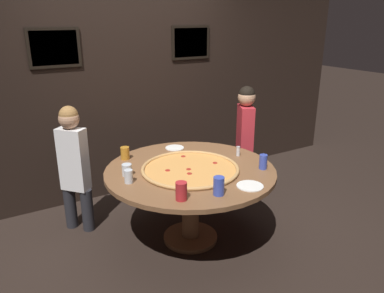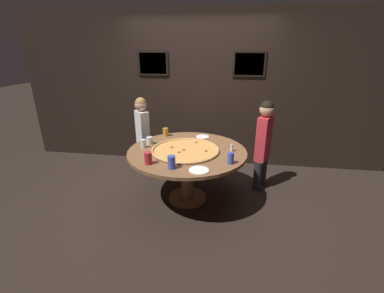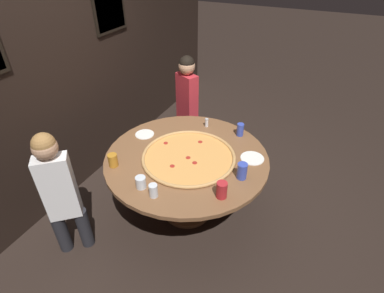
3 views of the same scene
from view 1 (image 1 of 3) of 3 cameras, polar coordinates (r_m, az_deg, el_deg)
The scene contains 15 objects.
ground_plane at distance 3.75m, azimuth -0.24°, elevation -13.86°, with size 24.00×24.00×0.00m, color black.
back_wall at distance 4.45m, azimuth -9.47°, elevation 9.32°, with size 6.40×0.08×2.60m.
dining_table at distance 3.46m, azimuth -0.26°, elevation -5.42°, with size 1.55×1.55×0.74m.
giant_pizza at distance 3.37m, azimuth -0.27°, elevation -3.40°, with size 0.89×0.89×0.03m.
drink_cup_beside_pizza at distance 2.82m, azimuth -1.65°, elevation -6.81°, with size 0.09×0.09×0.14m, color #B22328.
drink_cup_centre_back at distance 3.29m, azimuth -9.89°, elevation -3.54°, with size 0.09×0.09×0.10m, color silver.
drink_cup_by_shaker at distance 2.90m, azimuth 4.10°, elevation -6.02°, with size 0.09×0.09×0.15m, color #384CB7.
drink_cup_far_right at distance 3.67m, azimuth -10.17°, elevation -1.00°, with size 0.09×0.09×0.12m, color #BC7A23.
drink_cup_front_edge at distance 3.44m, azimuth 10.79°, elevation -2.31°, with size 0.07×0.07×0.13m, color #384CB7.
drink_cup_near_right at distance 3.15m, azimuth -9.65°, elevation -4.51°, with size 0.07×0.07×0.11m, color silver.
white_plate_near_front at distance 3.93m, azimuth -2.66°, elevation -0.20°, with size 0.20×0.20×0.01m, color white.
white_plate_left_side at distance 3.10m, azimuth 8.82°, elevation -5.96°, with size 0.22×0.22×0.01m, color white.
condiment_shaker at distance 3.73m, azimuth 7.05°, elevation -0.71°, with size 0.04×0.04×0.10m.
diner_side_left at distance 3.78m, azimuth -17.58°, elevation -2.26°, with size 0.30×0.32×1.27m.
diner_centre_back at distance 4.35m, azimuth 8.06°, elevation 1.65°, with size 0.25×0.35×1.32m.
Camera 1 is at (-1.60, -2.71, 2.05)m, focal length 35.00 mm.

